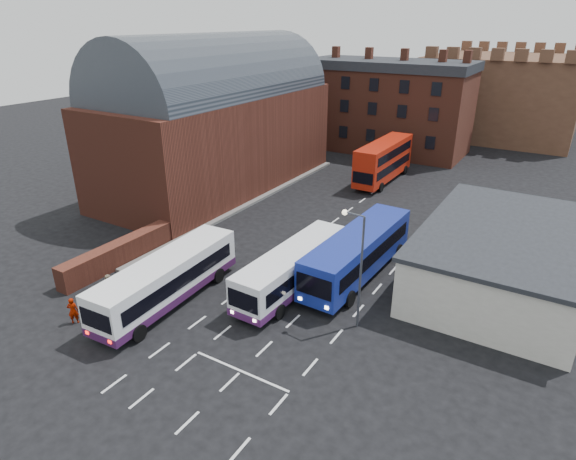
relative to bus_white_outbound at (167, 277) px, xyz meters
The scene contains 13 objects.
ground 3.66m from the bus_white_outbound, ahead, with size 180.00×180.00×0.00m, color black.
railway_station 24.96m from the bus_white_outbound, 120.57° to the left, with size 12.00×28.00×16.00m.
forecourt_wall 7.37m from the bus_white_outbound, 164.85° to the left, with size 1.20×10.00×1.80m, color #602B1E.
cream_building 22.87m from the bus_white_outbound, 37.46° to the left, with size 10.40×16.40×4.25m.
brick_terrace 46.14m from the bus_white_outbound, 93.55° to the left, with size 22.00×10.00×11.00m, color brown.
castle_keep 66.67m from the bus_white_outbound, 82.10° to the left, with size 22.00×22.00×12.00m, color brown.
bus_white_outbound is the anchor object (origin of this frame).
bus_white_inbound 8.36m from the bus_white_outbound, 42.75° to the left, with size 3.06×11.09×3.01m.
bus_blue 13.34m from the bus_white_outbound, 46.70° to the left, with size 3.49×12.57×3.40m.
bus_red_double 32.00m from the bus_white_outbound, 85.53° to the left, with size 2.97×11.45×4.57m.
street_lamp 12.42m from the bus_white_outbound, 18.91° to the left, with size 1.49×0.36×7.34m.
pedestrian_red 5.91m from the bus_white_outbound, 124.15° to the right, with size 0.64×0.42×1.75m, color #8B1400.
pedestrian_beige 4.23m from the bus_white_outbound, 154.62° to the right, with size 0.87×0.68×1.79m, color tan.
Camera 1 is at (17.77, -19.14, 17.21)m, focal length 30.00 mm.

